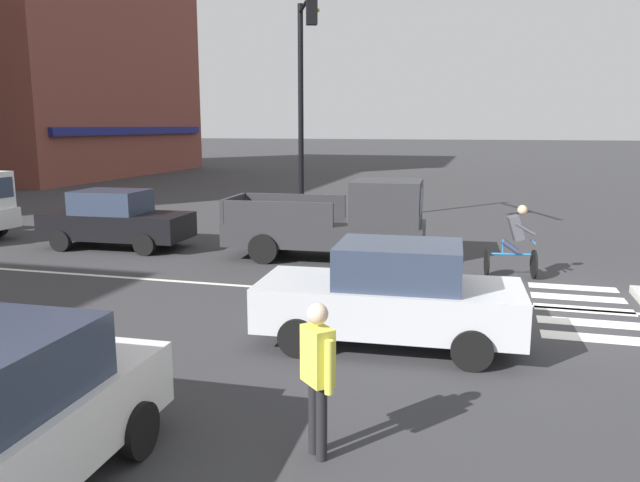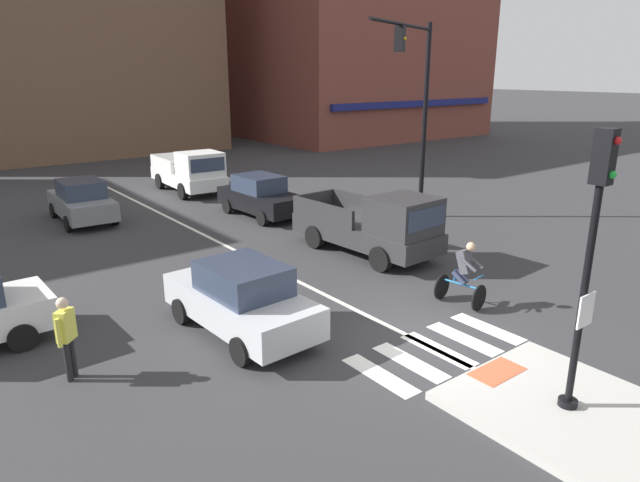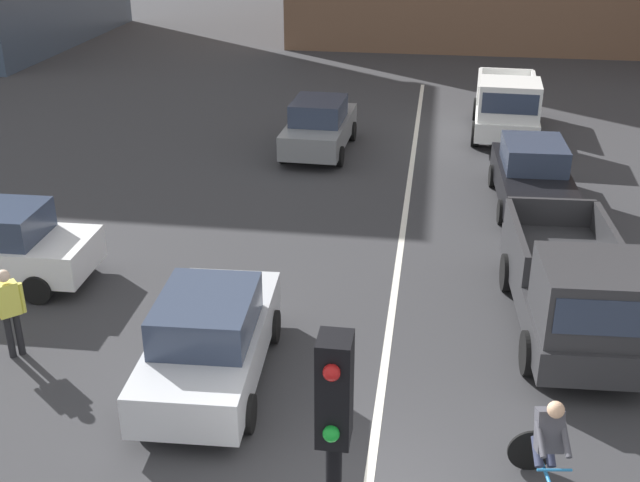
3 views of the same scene
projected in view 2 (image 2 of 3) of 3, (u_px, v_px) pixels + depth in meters
ground_plane at (418, 340)px, 12.19m from camera, size 300.00×300.00×0.00m
traffic_island at (567, 409)px, 9.57m from camera, size 3.21×3.52×0.15m
tactile_pad_front at (497, 371)px, 10.62m from camera, size 1.10×0.60×0.01m
signal_pole at (591, 249)px, 8.72m from camera, size 0.44×0.38×4.68m
crosswalk_stripe_a at (380, 375)px, 10.78m from camera, size 0.44×1.80×0.01m
crosswalk_stripe_b at (410, 362)px, 11.27m from camera, size 0.44×1.80×0.01m
crosswalk_stripe_c at (438, 350)px, 11.76m from camera, size 0.44×1.80×0.01m
crosswalk_stripe_d at (464, 339)px, 12.25m from camera, size 0.44×1.80×0.01m
crosswalk_stripe_e at (487, 328)px, 12.74m from camera, size 0.44×1.80×0.01m
lane_centre_line at (208, 237)px, 19.75m from camera, size 0.14×28.00×0.01m
traffic_light_mast at (417, 95)px, 20.36m from camera, size 4.94×2.21×7.33m
building_corner_left at (46, 8)px, 41.08m from camera, size 19.45×20.49×20.08m
building_corner_right at (349, 17)px, 49.55m from camera, size 20.46×17.88×20.32m
car_grey_westbound_distant at (82, 201)px, 21.58m from camera, size 1.95×4.15×1.64m
car_silver_westbound_near at (241, 298)px, 12.35m from camera, size 2.01×4.18×1.64m
car_black_eastbound_far at (261, 196)px, 22.42m from camera, size 1.96×4.16×1.64m
pickup_truck_charcoal_eastbound_mid at (376, 226)px, 17.47m from camera, size 2.27×5.20×2.08m
pickup_truck_white_eastbound_distant at (191, 173)px, 26.59m from camera, size 2.22×5.18×2.08m
cyclist at (464, 272)px, 13.76m from camera, size 0.81×1.17×1.68m
pedestrian_at_curb_left at (66, 332)px, 10.38m from camera, size 0.42×0.41×1.67m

